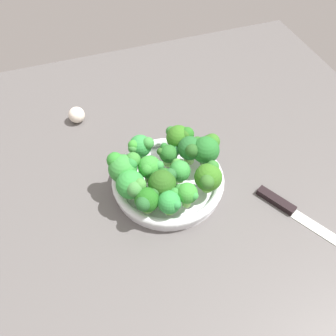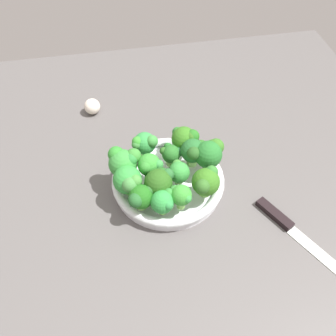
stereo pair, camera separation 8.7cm
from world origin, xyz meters
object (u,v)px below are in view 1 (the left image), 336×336
broccoli_floret_4 (208,177)px  broccoli_floret_6 (179,170)px  broccoli_floret_8 (163,182)px  broccoli_floret_13 (207,148)px  garlic_bulb (77,115)px  knife (294,212)px  broccoli_floret_12 (191,148)px  broccoli_floret_2 (147,200)px  broccoli_floret_0 (140,146)px  broccoli_floret_10 (187,193)px  broccoli_floret_1 (132,186)px  broccoli_floret_11 (170,202)px  broccoli_floret_5 (123,167)px  bowl (168,181)px  broccoli_floret_3 (168,154)px  broccoli_floret_7 (180,137)px  broccoli_floret_9 (150,168)px

broccoli_floret_4 → broccoli_floret_6: broccoli_floret_4 is taller
broccoli_floret_8 → broccoli_floret_13: 14.20cm
broccoli_floret_6 → garlic_bulb: bearing=119.9°
broccoli_floret_13 → knife: 24.73cm
broccoli_floret_12 → broccoli_floret_13: bearing=-23.4°
broccoli_floret_6 → garlic_bulb: (-18.63, 32.43, -4.72)cm
broccoli_floret_4 → knife: size_ratio=0.29×
broccoli_floret_2 → knife: bearing=-16.7°
broccoli_floret_0 → broccoli_floret_10: bearing=-72.0°
broccoli_floret_10 → knife: size_ratio=0.26×
broccoli_floret_4 → broccoli_floret_13: size_ratio=0.88×
broccoli_floret_1 → broccoli_floret_11: size_ratio=1.23×
broccoli_floret_6 → broccoli_floret_13: size_ratio=0.71×
broccoli_floret_1 → broccoli_floret_2: broccoli_floret_1 is taller
broccoli_floret_10 → garlic_bulb: bearing=113.9°
broccoli_floret_5 → garlic_bulb: bearing=103.0°
broccoli_floret_11 → broccoli_floret_13: 16.84cm
garlic_bulb → bowl: bearing=-61.8°
broccoli_floret_8 → knife: (27.41, -12.47, -7.54)cm
broccoli_floret_10 → broccoli_floret_11: 4.03cm
bowl → broccoli_floret_12: bearing=21.2°
broccoli_floret_2 → broccoli_floret_11: size_ratio=1.04×
broccoli_floret_0 → garlic_bulb: size_ratio=1.51×
broccoli_floret_4 → garlic_bulb: bearing=122.6°
broccoli_floret_5 → broccoli_floret_12: 16.70cm
broccoli_floret_2 → broccoli_floret_13: broccoli_floret_13 is taller
broccoli_floret_2 → broccoli_floret_8: size_ratio=0.84×
broccoli_floret_1 → broccoli_floret_10: broccoli_floret_1 is taller
broccoli_floret_3 → broccoli_floret_12: broccoli_floret_12 is taller
broccoli_floret_1 → broccoli_floret_7: bearing=35.4°
broccoli_floret_2 → broccoli_floret_5: size_ratio=0.78×
broccoli_floret_6 → broccoli_floret_11: (-4.98, -7.74, 0.13)cm
bowl → broccoli_floret_13: size_ratio=3.31×
garlic_bulb → broccoli_floret_8: bearing=-68.9°
broccoli_floret_3 → broccoli_floret_6: size_ratio=0.98×
bowl → broccoli_floret_1: broccoli_floret_1 is taller
broccoli_floret_2 → broccoli_floret_9: broccoli_floret_9 is taller
broccoli_floret_1 → broccoli_floret_12: (16.21, 6.09, 0.28)cm
broccoli_floret_2 → broccoli_floret_4: broccoli_floret_4 is taller
broccoli_floret_1 → broccoli_floret_8: size_ratio=0.99×
broccoli_floret_2 → knife: broccoli_floret_2 is taller
broccoli_floret_5 → garlic_bulb: 29.94cm
broccoli_floret_3 → broccoli_floret_10: broccoli_floret_10 is taller
broccoli_floret_5 → broccoli_floret_12: (16.69, 0.48, -0.21)cm
broccoli_floret_1 → garlic_bulb: size_ratio=1.63×
broccoli_floret_11 → broccoli_floret_12: (9.60, 12.12, 1.20)cm
bowl → broccoli_floret_2: size_ratio=4.34×
broccoli_floret_2 → broccoli_floret_10: broccoli_floret_10 is taller
broccoli_floret_3 → broccoli_floret_13: 9.22cm
broccoli_floret_13 → knife: size_ratio=0.33×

